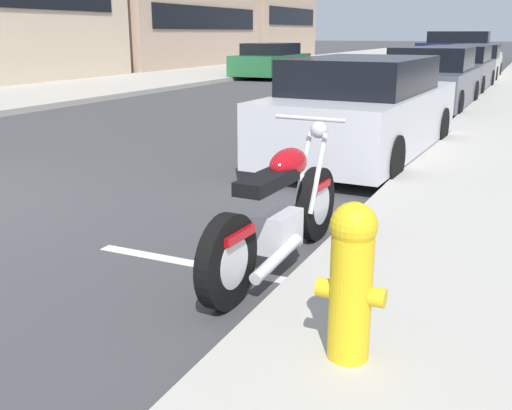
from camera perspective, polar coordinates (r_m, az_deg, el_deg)
The scene contains 11 objects.
sidewalk_far_curb at distance 20.60m, azimuth -14.85°, elevation 10.98°, with size 120.00×5.00×0.14m, color #ADA89E.
parking_stall_stripe at distance 4.71m, azimuth -3.87°, elevation -6.04°, with size 0.12×2.20×0.01m, color silver.
parked_motorcycle at distance 4.58m, azimuth 2.29°, elevation -0.94°, with size 2.21×0.62×1.13m.
parked_car_at_intersection at distance 8.84m, azimuth 10.39°, elevation 8.97°, with size 4.57×1.97×1.46m.
parked_car_far_down_curb at distance 15.00m, azimuth 16.42°, elevation 11.41°, with size 4.23×1.98×1.46m.
parked_car_across_street at distance 19.74m, azimuth 18.80°, elevation 12.21°, with size 4.49×1.99×1.41m.
parked_car_near_corner at distance 24.95m, azimuth 20.27°, elevation 12.70°, with size 4.46×1.94×1.36m.
parked_car_second_in_row at distance 30.70m, azimuth 20.83°, elevation 13.08°, with size 4.25×1.95×1.29m.
crossing_truck at distance 41.31m, azimuth 18.87°, elevation 14.32°, with size 2.03×5.11×1.86m.
car_opposite_curb at distance 24.98m, azimuth 1.48°, elevation 13.71°, with size 4.69×2.01×1.37m.
fire_hydrant at distance 3.07m, azimuth 9.17°, elevation -6.94°, with size 0.24×0.36×0.85m.
Camera 1 is at (-3.80, -6.06, 1.79)m, focal length 41.50 mm.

